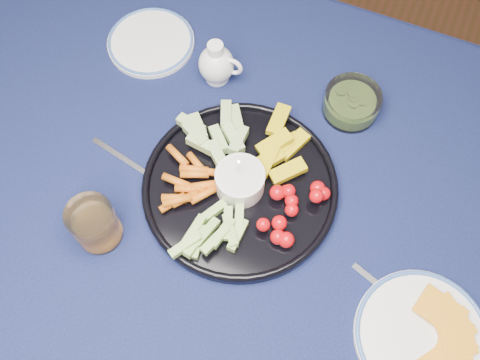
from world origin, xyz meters
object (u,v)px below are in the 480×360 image
at_px(pickle_bowl, 351,104).
at_px(side_plate_extra, 151,42).
at_px(crudite_platter, 239,184).
at_px(juice_tumbler, 95,225).
at_px(cheese_plate, 423,336).
at_px(dining_table, 203,198).
at_px(creamer_pitcher, 217,64).

xyz_separation_m(pickle_bowl, side_plate_extra, (-0.45, -0.01, -0.02)).
bearing_deg(side_plate_extra, crudite_platter, -37.75).
distance_m(pickle_bowl, juice_tumbler, 0.54).
distance_m(cheese_plate, juice_tumbler, 0.58).
bearing_deg(dining_table, creamer_pitcher, 106.57).
relative_size(pickle_bowl, juice_tumbler, 1.16).
height_order(crudite_platter, side_plate_extra, crudite_platter).
distance_m(creamer_pitcher, side_plate_extra, 0.17).
xyz_separation_m(dining_table, juice_tumbler, (-0.12, -0.17, 0.13)).
height_order(pickle_bowl, side_plate_extra, pickle_bowl).
bearing_deg(juice_tumbler, cheese_plate, 5.08).
height_order(dining_table, pickle_bowl, pickle_bowl).
bearing_deg(crudite_platter, juice_tumbler, -136.92).
bearing_deg(cheese_plate, side_plate_extra, 151.92).
bearing_deg(cheese_plate, juice_tumbler, -174.92).
height_order(dining_table, cheese_plate, cheese_plate).
xyz_separation_m(crudite_platter, cheese_plate, (0.38, -0.13, -0.01)).
bearing_deg(dining_table, side_plate_extra, 133.12).
relative_size(creamer_pitcher, cheese_plate, 0.45).
bearing_deg(side_plate_extra, cheese_plate, -28.08).
bearing_deg(dining_table, pickle_bowl, 51.18).
bearing_deg(juice_tumbler, side_plate_extra, 105.67).
xyz_separation_m(dining_table, pickle_bowl, (0.21, 0.26, 0.11)).
height_order(dining_table, crudite_platter, crudite_platter).
bearing_deg(creamer_pitcher, juice_tumbler, -97.09).
height_order(crudite_platter, pickle_bowl, crudite_platter).
height_order(pickle_bowl, juice_tumbler, juice_tumbler).
xyz_separation_m(dining_table, cheese_plate, (0.46, -0.12, 0.10)).
relative_size(crudite_platter, creamer_pitcher, 3.59).
bearing_deg(pickle_bowl, juice_tumbler, -127.25).
xyz_separation_m(creamer_pitcher, cheese_plate, (0.53, -0.35, -0.03)).
xyz_separation_m(cheese_plate, juice_tumbler, (-0.58, -0.05, 0.03)).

